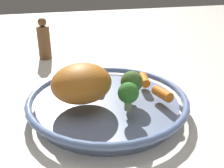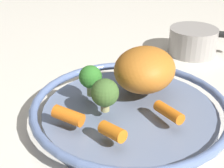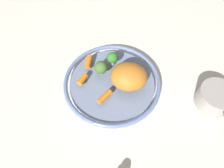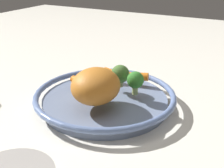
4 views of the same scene
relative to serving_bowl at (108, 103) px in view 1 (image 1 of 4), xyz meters
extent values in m
plane|color=silver|center=(0.00, 0.00, -0.02)|extent=(2.58, 2.58, 0.00)
cylinder|color=slate|center=(0.00, 0.00, -0.01)|extent=(0.30, 0.30, 0.02)
torus|color=#6077A8|center=(0.00, 0.00, 0.01)|extent=(0.35, 0.35, 0.01)
ellipsoid|color=#BE6E24|center=(0.06, 0.01, 0.06)|extent=(0.14, 0.13, 0.08)
cylinder|color=orange|center=(-0.11, 0.04, 0.03)|extent=(0.03, 0.05, 0.03)
cylinder|color=orange|center=(0.00, -0.07, 0.03)|extent=(0.04, 0.06, 0.02)
cylinder|color=orange|center=(-0.10, -0.04, 0.03)|extent=(0.03, 0.05, 0.02)
cylinder|color=#96AA66|center=(-0.02, 0.07, 0.03)|extent=(0.01, 0.01, 0.02)
sphere|color=#317729|center=(-0.02, 0.07, 0.05)|extent=(0.04, 0.04, 0.04)
cylinder|color=tan|center=(-0.05, 0.02, 0.03)|extent=(0.01, 0.01, 0.01)
sphere|color=#42682E|center=(-0.05, 0.02, 0.05)|extent=(0.05, 0.05, 0.05)
cylinder|color=brown|center=(0.12, -0.39, 0.03)|extent=(0.04, 0.04, 0.11)
sphere|color=brown|center=(0.12, -0.39, 0.10)|extent=(0.03, 0.03, 0.03)
camera|label=1|loc=(0.12, 0.50, 0.28)|focal=43.14mm
camera|label=2|loc=(-0.40, -0.28, 0.31)|focal=53.04mm
camera|label=3|loc=(0.12, -0.36, 0.60)|focal=31.33mm
camera|label=4|loc=(0.57, 0.33, 0.32)|focal=47.39mm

